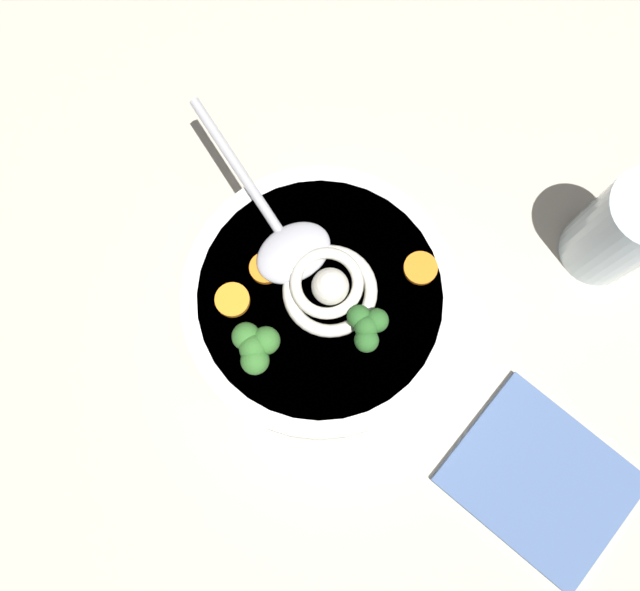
{
  "coord_description": "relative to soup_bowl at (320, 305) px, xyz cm",
  "views": [
    {
      "loc": [
        -8.09,
        7.24,
        61.39
      ],
      "look_at": [
        1.87,
        0.77,
        11.24
      ],
      "focal_mm": 38.3,
      "sensor_mm": 36.0,
      "label": 1
    }
  ],
  "objects": [
    {
      "name": "table_slab",
      "position": [
        -1.87,
        -0.77,
        -5.73
      ],
      "size": [
        111.25,
        111.25,
        4.43
      ],
      "primitive_type": "cube",
      "color": "#BCB29E",
      "rests_on": "ground"
    },
    {
      "name": "soup_bowl",
      "position": [
        0.0,
        0.0,
        0.0
      ],
      "size": [
        21.23,
        21.23,
        6.81
      ],
      "color": "white",
      "rests_on": "table_slab"
    },
    {
      "name": "noodle_pile",
      "position": [
        -0.06,
        -0.71,
        4.28
      ],
      "size": [
        7.88,
        7.72,
        3.17
      ],
      "color": "silver",
      "rests_on": "soup_bowl"
    },
    {
      "name": "soup_spoon",
      "position": [
        5.1,
        -0.05,
        4.09
      ],
      "size": [
        17.23,
        6.04,
        1.6
      ],
      "rotation": [
        0.0,
        0.0,
        6.27
      ],
      "color": "#B7B7BC",
      "rests_on": "soup_bowl"
    },
    {
      "name": "broccoli_floret_beside_noodles",
      "position": [
        -4.11,
        -1.43,
        5.04
      ],
      "size": [
        3.52,
        3.03,
        2.78
      ],
      "color": "#7A9E60",
      "rests_on": "soup_bowl"
    },
    {
      "name": "broccoli_floret_far",
      "position": [
        -1.04,
        6.19,
        5.3
      ],
      "size": [
        4.05,
        3.48,
        3.2
      ],
      "color": "#7A9E60",
      "rests_on": "soup_bowl"
    },
    {
      "name": "carrot_slice_extra_b",
      "position": [
        4.0,
        2.36,
        3.59
      ],
      "size": [
        2.42,
        2.42,
        0.59
      ],
      "primitive_type": "cylinder",
      "color": "orange",
      "rests_on": "soup_bowl"
    },
    {
      "name": "carrot_slice_near_spoon",
      "position": [
        3.24,
        5.74,
        3.58
      ],
      "size": [
        2.62,
        2.62,
        0.57
      ],
      "primitive_type": "cylinder",
      "color": "orange",
      "rests_on": "soup_bowl"
    },
    {
      "name": "carrot_slice_beside_chili",
      "position": [
        -2.41,
        -7.55,
        3.51
      ],
      "size": [
        2.59,
        2.59,
        0.44
      ],
      "primitive_type": "cylinder",
      "color": "orange",
      "rests_on": "soup_bowl"
    },
    {
      "name": "drinking_glass",
      "position": [
        -8.35,
        -23.23,
        1.9
      ],
      "size": [
        6.45,
        6.45,
        10.84
      ],
      "primitive_type": "cylinder",
      "color": "silver",
      "rests_on": "table_slab"
    },
    {
      "name": "folded_napkin",
      "position": [
        -21.13,
        -7.36,
        -3.12
      ],
      "size": [
        16.23,
        14.74,
        0.8
      ],
      "primitive_type": "cube",
      "rotation": [
        0.0,
        0.0,
        0.3
      ],
      "color": "#4C6693",
      "rests_on": "table_slab"
    }
  ]
}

